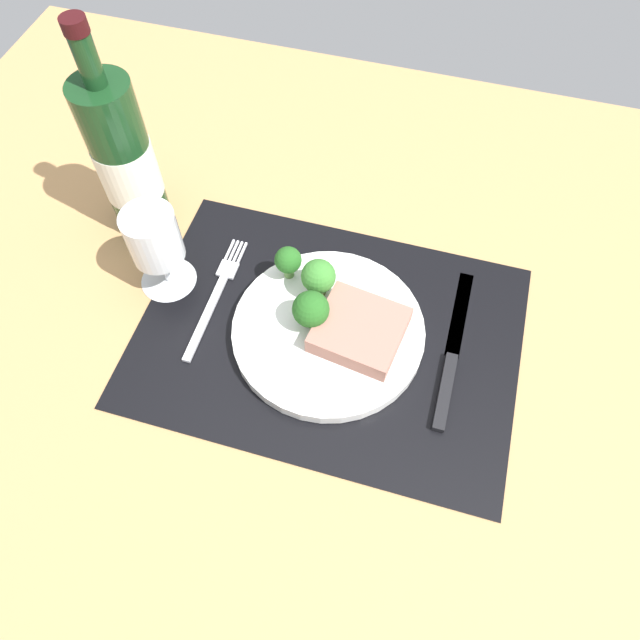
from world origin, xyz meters
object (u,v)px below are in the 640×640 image
at_px(plate, 328,331).
at_px(wine_bottle, 125,161).
at_px(fork, 216,296).
at_px(wine_glass, 155,242).
at_px(steak, 360,327).
at_px(knife, 451,359).

xyz_separation_m(plate, wine_bottle, (-0.30, 0.11, 0.10)).
distance_m(fork, wine_glass, 0.10).
height_order(plate, wine_glass, wine_glass).
height_order(steak, wine_bottle, wine_bottle).
distance_m(knife, wine_bottle, 0.47).
height_order(plate, steak, steak).
bearing_deg(wine_glass, fork, -7.55).
bearing_deg(wine_bottle, knife, -13.11).
xyz_separation_m(knife, wine_bottle, (-0.45, 0.10, 0.11)).
bearing_deg(steak, wine_bottle, 162.38).
bearing_deg(wine_bottle, steak, -17.62).
xyz_separation_m(plate, steak, (0.04, 0.00, 0.02)).
relative_size(fork, knife, 0.83).
xyz_separation_m(plate, wine_glass, (-0.23, 0.02, 0.07)).
bearing_deg(wine_bottle, wine_glass, -50.71).
bearing_deg(plate, steak, 5.34).
relative_size(plate, steak, 2.35).
xyz_separation_m(wine_bottle, wine_glass, (0.07, -0.09, -0.03)).
bearing_deg(knife, fork, -179.22).
height_order(steak, wine_glass, wine_glass).
relative_size(plate, fork, 1.23).
xyz_separation_m(steak, wine_glass, (-0.26, 0.02, 0.05)).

